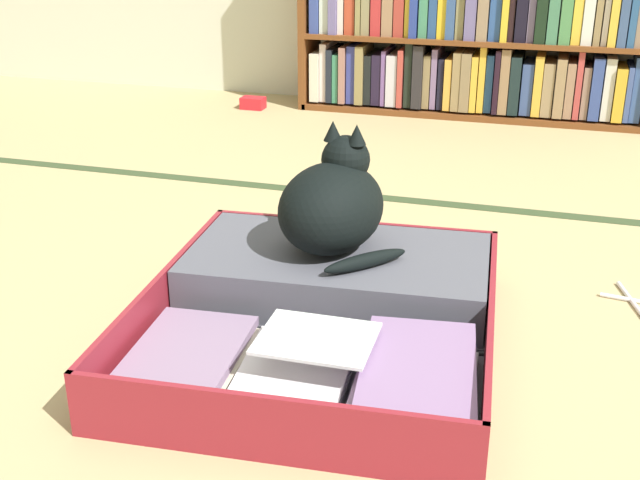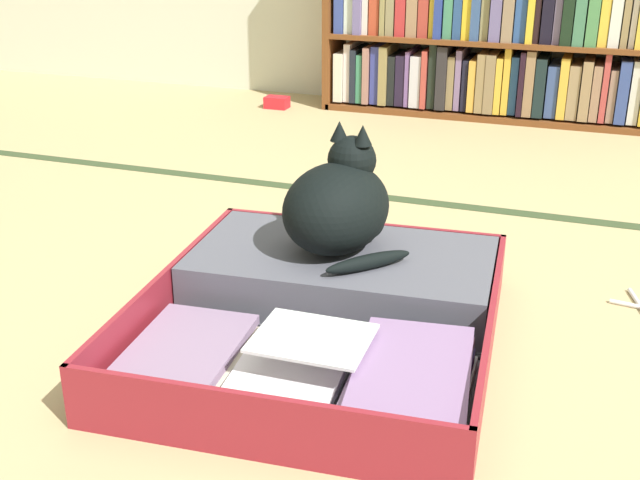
{
  "view_description": "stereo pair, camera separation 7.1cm",
  "coord_description": "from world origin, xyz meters",
  "px_view_note": "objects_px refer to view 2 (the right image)",
  "views": [
    {
      "loc": [
        0.34,
        -1.15,
        0.83
      ],
      "look_at": [
        -0.07,
        0.21,
        0.24
      ],
      "focal_mm": 45.49,
      "sensor_mm": 36.0,
      "label": 1
    },
    {
      "loc": [
        0.41,
        -1.13,
        0.83
      ],
      "look_at": [
        -0.07,
        0.21,
        0.24
      ],
      "focal_mm": 45.49,
      "sensor_mm": 36.0,
      "label": 2
    }
  ],
  "objects_px": {
    "bookshelf": "(502,8)",
    "open_suitcase": "(331,309)",
    "small_red_pouch": "(277,102)",
    "black_cat": "(340,205)"
  },
  "relations": [
    {
      "from": "open_suitcase",
      "to": "black_cat",
      "type": "height_order",
      "value": "black_cat"
    },
    {
      "from": "black_cat",
      "to": "small_red_pouch",
      "type": "height_order",
      "value": "black_cat"
    },
    {
      "from": "bookshelf",
      "to": "open_suitcase",
      "type": "height_order",
      "value": "bookshelf"
    },
    {
      "from": "black_cat",
      "to": "small_red_pouch",
      "type": "bearing_deg",
      "value": 116.7
    },
    {
      "from": "bookshelf",
      "to": "black_cat",
      "type": "distance_m",
      "value": 1.83
    },
    {
      "from": "open_suitcase",
      "to": "bookshelf",
      "type": "bearing_deg",
      "value": 88.58
    },
    {
      "from": "open_suitcase",
      "to": "black_cat",
      "type": "xyz_separation_m",
      "value": [
        -0.03,
        0.15,
        0.17
      ]
    },
    {
      "from": "small_red_pouch",
      "to": "bookshelf",
      "type": "bearing_deg",
      "value": 9.92
    },
    {
      "from": "open_suitcase",
      "to": "small_red_pouch",
      "type": "relative_size",
      "value": 8.29
    },
    {
      "from": "bookshelf",
      "to": "open_suitcase",
      "type": "distance_m",
      "value": 2.01
    }
  ]
}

